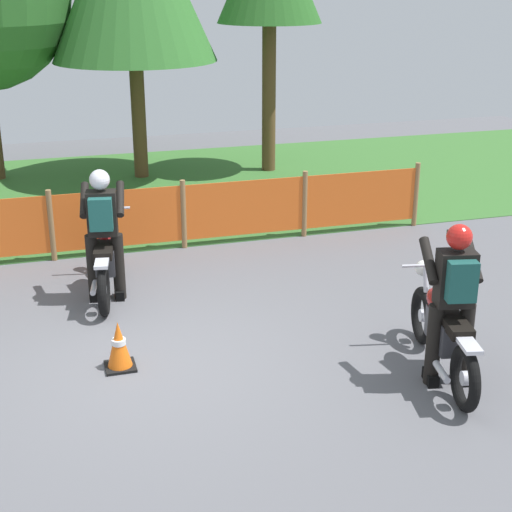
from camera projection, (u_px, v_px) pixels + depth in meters
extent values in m
cube|color=#5B5B60|center=(162.00, 362.00, 8.32)|extent=(24.00, 24.00, 0.02)
cube|color=#386B2D|center=(99.00, 195.00, 14.45)|extent=(24.00, 6.63, 0.01)
cylinder|color=olive|center=(51.00, 226.00, 11.04)|extent=(0.08, 0.08, 1.05)
cylinder|color=olive|center=(184.00, 214.00, 11.54)|extent=(0.08, 0.08, 1.05)
cylinder|color=olive|center=(305.00, 204.00, 12.05)|extent=(0.08, 0.08, 1.05)
cylinder|color=olive|center=(416.00, 195.00, 12.56)|extent=(0.08, 0.08, 1.05)
cube|color=orange|center=(119.00, 219.00, 11.28)|extent=(1.84, 0.02, 0.85)
cube|color=orange|center=(245.00, 208.00, 11.79)|extent=(1.84, 0.02, 0.85)
cube|color=orange|center=(361.00, 198.00, 12.30)|extent=(1.84, 0.02, 0.85)
cylinder|color=brown|center=(139.00, 120.00, 15.34)|extent=(0.28, 0.28, 2.30)
cylinder|color=brown|center=(269.00, 99.00, 15.74)|extent=(0.28, 0.28, 2.97)
torus|color=black|center=(111.00, 251.00, 10.65)|extent=(0.22, 0.66, 0.65)
cylinder|color=silver|center=(111.00, 251.00, 10.65)|extent=(0.08, 0.15, 0.14)
torus|color=black|center=(104.00, 290.00, 9.33)|extent=(0.22, 0.66, 0.65)
cylinder|color=silver|center=(104.00, 290.00, 9.33)|extent=(0.08, 0.15, 0.14)
cube|color=#38383D|center=(106.00, 257.00, 9.88)|extent=(0.34, 0.64, 0.32)
ellipsoid|color=maroon|center=(106.00, 235.00, 10.02)|extent=(0.33, 0.56, 0.22)
cube|color=black|center=(104.00, 250.00, 9.58)|extent=(0.31, 0.60, 0.10)
cube|color=silver|center=(102.00, 263.00, 9.21)|extent=(0.22, 0.39, 0.04)
cylinder|color=silver|center=(109.00, 232.00, 10.49)|extent=(0.10, 0.24, 0.57)
sphere|color=white|center=(108.00, 212.00, 10.56)|extent=(0.21, 0.21, 0.18)
cylinder|color=silver|center=(107.00, 208.00, 10.33)|extent=(0.60, 0.13, 0.03)
cylinder|color=silver|center=(95.00, 285.00, 9.67)|extent=(0.16, 0.56, 0.07)
torus|color=black|center=(423.00, 315.00, 8.65)|extent=(0.24, 0.66, 0.65)
cylinder|color=silver|center=(423.00, 315.00, 8.65)|extent=(0.09, 0.15, 0.14)
torus|color=black|center=(465.00, 378.00, 7.32)|extent=(0.24, 0.66, 0.65)
cylinder|color=silver|center=(465.00, 378.00, 7.32)|extent=(0.09, 0.15, 0.14)
cube|color=#38383D|center=(445.00, 330.00, 7.87)|extent=(0.36, 0.65, 0.32)
ellipsoid|color=maroon|center=(440.00, 301.00, 8.01)|extent=(0.35, 0.57, 0.22)
cube|color=black|center=(455.00, 324.00, 7.57)|extent=(0.33, 0.60, 0.10)
cube|color=silver|center=(469.00, 345.00, 7.19)|extent=(0.23, 0.39, 0.04)
cylinder|color=silver|center=(426.00, 293.00, 8.49)|extent=(0.10, 0.24, 0.58)
sphere|color=white|center=(424.00, 268.00, 8.56)|extent=(0.22, 0.22, 0.18)
cylinder|color=silver|center=(430.00, 265.00, 8.33)|extent=(0.60, 0.16, 0.03)
cylinder|color=silver|center=(438.00, 367.00, 7.66)|extent=(0.18, 0.56, 0.07)
cylinder|color=black|center=(93.00, 268.00, 9.75)|extent=(0.17, 0.17, 0.86)
cube|color=black|center=(95.00, 295.00, 9.87)|extent=(0.15, 0.27, 0.12)
cylinder|color=black|center=(119.00, 266.00, 9.78)|extent=(0.17, 0.17, 0.86)
cube|color=black|center=(120.00, 293.00, 9.91)|extent=(0.15, 0.27, 0.12)
cube|color=black|center=(102.00, 213.00, 9.52)|extent=(0.40, 0.30, 0.56)
cylinder|color=black|center=(84.00, 200.00, 9.62)|extent=(0.18, 0.49, 0.38)
cylinder|color=black|center=(120.00, 199.00, 9.67)|extent=(0.18, 0.49, 0.38)
sphere|color=silver|center=(100.00, 180.00, 9.37)|extent=(0.29, 0.29, 0.25)
cube|color=black|center=(100.00, 178.00, 9.46)|extent=(0.18, 0.06, 0.08)
cube|color=#194C47|center=(101.00, 214.00, 9.34)|extent=(0.30, 0.20, 0.40)
cylinder|color=black|center=(433.00, 345.00, 7.74)|extent=(0.18, 0.18, 0.86)
cube|color=black|center=(431.00, 377.00, 7.87)|extent=(0.16, 0.28, 0.12)
cylinder|color=black|center=(465.00, 343.00, 7.77)|extent=(0.18, 0.18, 0.86)
cube|color=black|center=(461.00, 376.00, 7.90)|extent=(0.16, 0.28, 0.12)
cube|color=black|center=(455.00, 278.00, 7.51)|extent=(0.40, 0.31, 0.56)
cylinder|color=black|center=(429.00, 261.00, 7.62)|extent=(0.20, 0.49, 0.38)
cylinder|color=black|center=(472.00, 259.00, 7.65)|extent=(0.20, 0.49, 0.38)
sphere|color=red|center=(459.00, 237.00, 7.36)|extent=(0.30, 0.30, 0.25)
cube|color=black|center=(456.00, 234.00, 7.45)|extent=(0.18, 0.07, 0.08)
cube|color=#194C47|center=(462.00, 281.00, 7.34)|extent=(0.31, 0.21, 0.40)
cube|color=black|center=(120.00, 366.00, 8.18)|extent=(0.32, 0.32, 0.03)
cone|color=orange|center=(119.00, 344.00, 8.09)|extent=(0.26, 0.26, 0.50)
cylinder|color=white|center=(119.00, 342.00, 8.08)|extent=(0.15, 0.15, 0.06)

